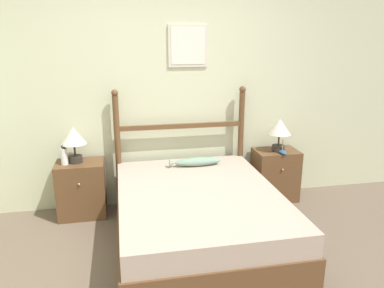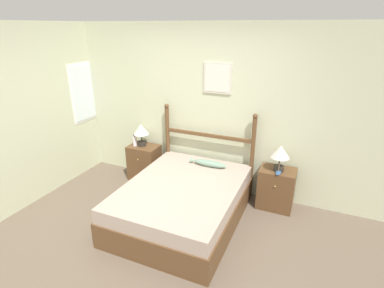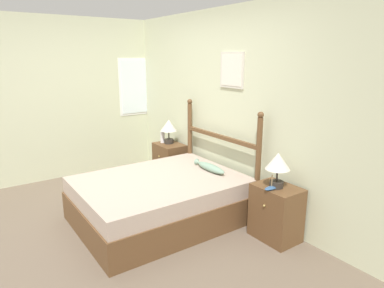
% 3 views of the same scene
% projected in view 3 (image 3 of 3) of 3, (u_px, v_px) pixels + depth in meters
% --- Properties ---
extents(ground_plane, '(16.00, 16.00, 0.00)m').
position_uv_depth(ground_plane, '(103.00, 230.00, 3.95)').
color(ground_plane, brown).
extents(wall_back, '(6.40, 0.08, 2.55)m').
position_uv_depth(wall_back, '(221.00, 107.00, 4.59)').
color(wall_back, beige).
rests_on(wall_back, ground_plane).
extents(wall_left, '(0.08, 6.40, 2.55)m').
position_uv_depth(wall_left, '(50.00, 100.00, 5.33)').
color(wall_left, beige).
rests_on(wall_left, ground_plane).
extents(bed, '(1.47, 1.92, 0.53)m').
position_uv_depth(bed, '(160.00, 199.00, 4.14)').
color(bed, brown).
rests_on(bed, ground_plane).
extents(headboard, '(1.48, 0.07, 1.34)m').
position_uv_depth(headboard, '(220.00, 150.00, 4.54)').
color(headboard, brown).
rests_on(headboard, ground_plane).
extents(nightstand_left, '(0.50, 0.39, 0.60)m').
position_uv_depth(nightstand_left, '(170.00, 162.00, 5.46)').
color(nightstand_left, brown).
rests_on(nightstand_left, ground_plane).
extents(nightstand_right, '(0.50, 0.39, 0.60)m').
position_uv_depth(nightstand_right, '(276.00, 213.00, 3.71)').
color(nightstand_right, brown).
rests_on(nightstand_right, ground_plane).
extents(table_lamp_left, '(0.26, 0.26, 0.38)m').
position_uv_depth(table_lamp_left, '(169.00, 127.00, 5.36)').
color(table_lamp_left, '#2D2823').
rests_on(table_lamp_left, nightstand_left).
extents(table_lamp_right, '(0.26, 0.26, 0.38)m').
position_uv_depth(table_lamp_right, '(278.00, 164.00, 3.55)').
color(table_lamp_right, '#2D2823').
rests_on(table_lamp_right, nightstand_right).
extents(bottle, '(0.07, 0.07, 0.22)m').
position_uv_depth(bottle, '(163.00, 137.00, 5.45)').
color(bottle, white).
rests_on(bottle, nightstand_left).
extents(model_boat, '(0.07, 0.18, 0.16)m').
position_uv_depth(model_boat, '(271.00, 188.00, 3.55)').
color(model_boat, '#335684').
rests_on(model_boat, nightstand_right).
extents(fish_pillow, '(0.56, 0.13, 0.09)m').
position_uv_depth(fish_pillow, '(210.00, 167.00, 4.34)').
color(fish_pillow, gray).
rests_on(fish_pillow, bed).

